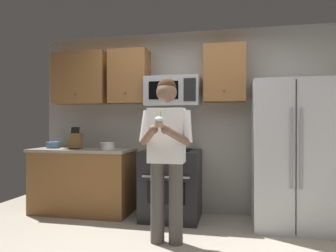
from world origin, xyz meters
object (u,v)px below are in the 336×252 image
at_px(cupcake, 159,122).
at_px(knife_block, 76,141).
at_px(person, 166,150).
at_px(refrigerator, 290,154).
at_px(bowl_small_colored, 53,145).
at_px(oven_range, 171,184).
at_px(bowl_large_white, 107,146).
at_px(microwave, 173,92).

bearing_deg(cupcake, knife_block, 142.33).
xyz_separation_m(knife_block, person, (1.50, -0.83, -0.04)).
relative_size(refrigerator, bowl_small_colored, 9.03).
xyz_separation_m(refrigerator, person, (-1.38, -0.82, 0.10)).
bearing_deg(knife_block, person, -28.93).
bearing_deg(oven_range, knife_block, -178.77).
bearing_deg(knife_block, oven_range, 1.23).
bearing_deg(refrigerator, bowl_large_white, 178.93).
height_order(oven_range, person, person).
xyz_separation_m(refrigerator, bowl_small_colored, (-3.29, 0.07, 0.07)).
bearing_deg(microwave, cupcake, -84.80).
height_order(microwave, person, microwave).
bearing_deg(person, bowl_small_colored, 154.88).
relative_size(knife_block, cupcake, 1.84).
bearing_deg(bowl_large_white, oven_range, -0.38).
bearing_deg(oven_range, cupcake, -84.28).
bearing_deg(oven_range, person, -82.12).
bearing_deg(person, cupcake, -90.00).
xyz_separation_m(bowl_large_white, cupcake, (1.04, -1.19, 0.32)).
xyz_separation_m(oven_range, person, (0.12, -0.86, 0.53)).
bearing_deg(person, bowl_large_white, 140.26).
distance_m(microwave, bowl_small_colored, 1.94).
bearing_deg(cupcake, person, 90.00).
distance_m(knife_block, bowl_small_colored, 0.42).
bearing_deg(oven_range, bowl_large_white, 179.62).
height_order(refrigerator, bowl_large_white, refrigerator).
relative_size(refrigerator, knife_block, 5.63).
distance_m(oven_range, cupcake, 1.45).
xyz_separation_m(microwave, bowl_small_colored, (-1.79, -0.09, -0.75)).
height_order(microwave, refrigerator, microwave).
relative_size(oven_range, person, 0.53).
relative_size(oven_range, cupcake, 5.36).
xyz_separation_m(knife_block, bowl_small_colored, (-0.40, 0.06, -0.07)).
height_order(oven_range, refrigerator, refrigerator).
xyz_separation_m(knife_block, cupcake, (1.50, -1.16, 0.26)).
bearing_deg(cupcake, bowl_small_colored, 147.32).
xyz_separation_m(oven_range, knife_block, (-1.38, -0.03, 0.58)).
bearing_deg(knife_block, refrigerator, -0.19).
bearing_deg(microwave, refrigerator, -6.03).
height_order(oven_range, microwave, microwave).
xyz_separation_m(person, cupcake, (0.00, -0.33, 0.30)).
bearing_deg(microwave, knife_block, -173.84).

